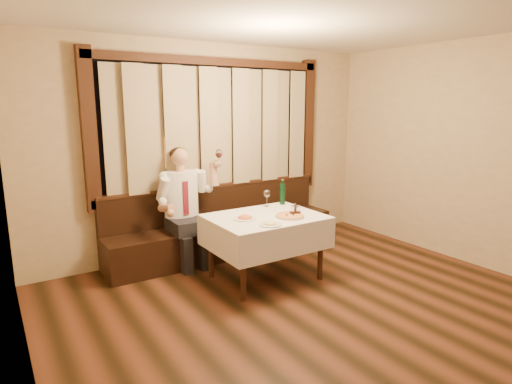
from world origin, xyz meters
TOP-DOWN VIEW (x-y plane):
  - room at (-0.00, 0.97)m, footprint 5.01×6.01m
  - banquette at (0.00, 2.72)m, footprint 3.20×0.61m
  - dining_table at (0.00, 1.70)m, footprint 1.27×0.97m
  - pizza at (0.20, 1.50)m, footprint 0.34×0.34m
  - pasta_red at (-0.27, 1.70)m, footprint 0.26×0.26m
  - pasta_cream at (-0.17, 1.35)m, footprint 0.24×0.24m
  - green_bottle at (0.50, 2.06)m, footprint 0.07×0.07m
  - table_wine_glass at (0.27, 2.07)m, footprint 0.08×0.08m
  - cruet_caddy at (0.31, 1.55)m, footprint 0.14×0.11m
  - seated_man at (-0.59, 2.63)m, footprint 0.83×0.62m

SIDE VIEW (x-z plane):
  - banquette at x=0.00m, z-range -0.16..0.78m
  - dining_table at x=0.00m, z-range 0.27..1.03m
  - pizza at x=0.20m, z-range 0.75..0.79m
  - pasta_cream at x=-0.17m, z-range 0.75..0.83m
  - pasta_red at x=-0.27m, z-range 0.75..0.84m
  - cruet_caddy at x=0.31m, z-range 0.74..0.87m
  - seated_man at x=-0.59m, z-range 0.11..1.60m
  - green_bottle at x=0.50m, z-range 0.73..1.05m
  - table_wine_glass at x=0.27m, z-range 0.80..1.02m
  - room at x=0.00m, z-range 0.09..2.91m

